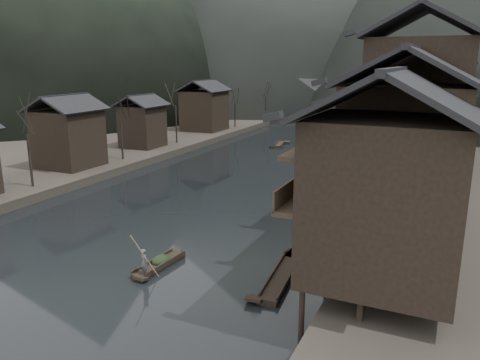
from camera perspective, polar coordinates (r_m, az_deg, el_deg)
The scene contains 12 objects.
water at distance 38.48m, azimuth -8.21°, elevation -5.56°, with size 300.00×300.00×0.00m, color black.
left_bank at distance 90.02m, azimuth -13.08°, elevation 6.15°, with size 40.00×200.00×1.20m, color #2D2823.
stilt_houses at distance 48.97m, azimuth 21.90°, elevation 8.46°, with size 9.00×67.60×16.96m.
left_houses at distance 64.99m, azimuth -13.95°, elevation 7.51°, with size 8.10×53.20×8.73m.
bare_trees at distance 65.13m, azimuth -9.95°, elevation 8.46°, with size 3.96×73.08×7.92m.
moored_sampans at distance 52.67m, azimuth 15.39°, elevation -0.20°, with size 3.35×60.77×0.47m.
midriver_boats at distance 77.41m, azimuth 11.04°, elevation 4.65°, with size 14.88×16.56×0.45m.
stone_bridge at distance 104.36m, azimuth 14.06°, elevation 9.69°, with size 40.00×6.00×9.00m.
hero_sampan at distance 31.26m, azimuth -9.82°, elevation -10.10°, with size 1.31×4.90×0.43m.
cargo_heap at distance 31.22m, azimuth -9.65°, elevation -9.02°, with size 1.07×1.40×0.64m, color black.
boatman at distance 29.51m, azimuth -11.61°, elevation -9.38°, with size 0.64×0.42×1.74m, color #4E4E50.
bamboo_pole at distance 28.46m, azimuth -11.55°, elevation -4.68°, with size 0.06×0.06×3.86m, color #8C7A51.
Camera 1 is at (20.09, -30.09, 13.11)m, focal length 35.00 mm.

